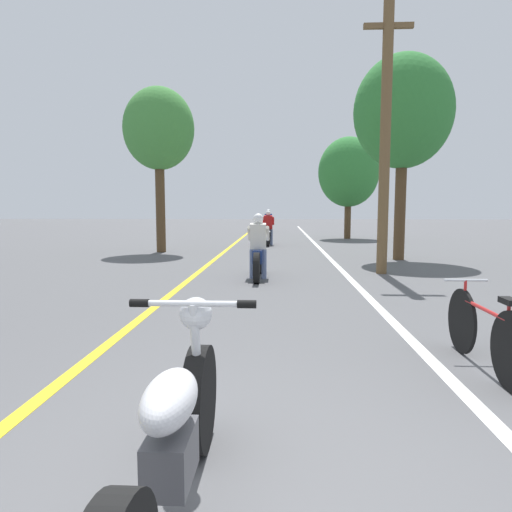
{
  "coord_description": "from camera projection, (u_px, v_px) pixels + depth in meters",
  "views": [
    {
      "loc": [
        0.22,
        -1.93,
        1.53
      ],
      "look_at": [
        -0.08,
        4.05,
        0.9
      ],
      "focal_mm": 32.0,
      "sensor_mm": 36.0,
      "label": 1
    }
  ],
  "objects": [
    {
      "name": "motorcycle_rider_far",
      "position": [
        268.0,
        223.0,
        28.89
      ],
      "size": [
        0.5,
        2.02,
        1.44
      ],
      "color": "black",
      "rests_on": "ground"
    },
    {
      "name": "lane_stripe_edge",
      "position": [
        329.0,
        258.0,
        13.97
      ],
      "size": [
        0.14,
        48.0,
        0.01
      ],
      "primitive_type": "cube",
      "color": "white",
      "rests_on": "ground"
    },
    {
      "name": "roadside_tree_right_near",
      "position": [
        403.0,
        113.0,
        13.12
      ],
      "size": [
        2.83,
        2.55,
        5.93
      ],
      "color": "#513A23",
      "rests_on": "ground"
    },
    {
      "name": "motorcycle_rider_mid",
      "position": [
        268.0,
        232.0,
        18.78
      ],
      "size": [
        0.5,
        2.04,
        1.42
      ],
      "color": "black",
      "rests_on": "ground"
    },
    {
      "name": "lane_stripe_center",
      "position": [
        217.0,
        257.0,
        14.15
      ],
      "size": [
        0.14,
        48.0,
        0.01
      ],
      "primitive_type": "cube",
      "color": "yellow",
      "rests_on": "ground"
    },
    {
      "name": "roadside_tree_right_far",
      "position": [
        349.0,
        172.0,
        22.51
      ],
      "size": [
        2.98,
        2.69,
        5.01
      ],
      "color": "#513A23",
      "rests_on": "ground"
    },
    {
      "name": "utility_pole",
      "position": [
        385.0,
        136.0,
        10.37
      ],
      "size": [
        1.1,
        0.24,
        6.16
      ],
      "color": "brown",
      "rests_on": "ground"
    },
    {
      "name": "bicycle_parked",
      "position": [
        484.0,
        332.0,
        4.29
      ],
      "size": [
        0.44,
        1.72,
        0.8
      ],
      "color": "black",
      "rests_on": "ground"
    },
    {
      "name": "roadside_tree_left",
      "position": [
        159.0,
        130.0,
        15.46
      ],
      "size": [
        2.41,
        2.17,
        5.6
      ],
      "color": "#513A23",
      "rests_on": "ground"
    },
    {
      "name": "motorcycle_foreground",
      "position": [
        173.0,
        441.0,
        2.15
      ],
      "size": [
        0.74,
        2.2,
        1.01
      ],
      "color": "black",
      "rests_on": "ground"
    },
    {
      "name": "motorcycle_rider_lead",
      "position": [
        258.0,
        254.0,
        9.93
      ],
      "size": [
        0.5,
        2.03,
        1.41
      ],
      "color": "black",
      "rests_on": "ground"
    }
  ]
}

